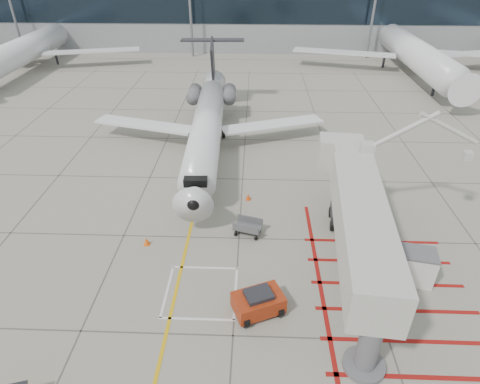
{
  "coord_description": "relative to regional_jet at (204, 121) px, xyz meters",
  "views": [
    {
      "loc": [
        0.87,
        -17.51,
        17.42
      ],
      "look_at": [
        0.0,
        6.0,
        2.5
      ],
      "focal_mm": 30.0,
      "sensor_mm": 36.0,
      "label": 1
    }
  ],
  "objects": [
    {
      "name": "regional_jet",
      "position": [
        0.0,
        0.0,
        0.0
      ],
      "size": [
        24.97,
        30.95,
        7.88
      ],
      "primitive_type": null,
      "rotation": [
        0.0,
        0.0,
        0.04
      ],
      "color": "white",
      "rests_on": "ground_plane"
    },
    {
      "name": "baggage_cart",
      "position": [
        4.07,
        -10.65,
        -3.36
      ],
      "size": [
        2.1,
        1.65,
        1.16
      ],
      "primitive_type": null,
      "rotation": [
        0.0,
        0.0,
        -0.3
      ],
      "color": "#4E4F53",
      "rests_on": "ground_plane"
    },
    {
      "name": "jet_bridge",
      "position": [
        10.44,
        -14.75,
        -0.44
      ],
      "size": [
        9.99,
        18.24,
        7.0
      ],
      "primitive_type": null,
      "rotation": [
        0.0,
        0.0,
        -0.1
      ],
      "color": "beige",
      "rests_on": "ground_plane"
    },
    {
      "name": "terminal_glass_band",
      "position": [
        13.48,
        40.77,
        4.06
      ],
      "size": [
        180.0,
        0.1,
        6.0
      ],
      "primitive_type": "cube",
      "color": "black",
      "rests_on": "ground_plane"
    },
    {
      "name": "ground_power_unit",
      "position": [
        13.77,
        -14.62,
        -2.89
      ],
      "size": [
        2.9,
        2.03,
        2.1
      ],
      "primitive_type": null,
      "rotation": [
        0.0,
        0.0,
        -0.19
      ],
      "color": "white",
      "rests_on": "ground_plane"
    },
    {
      "name": "terminal_building",
      "position": [
        13.48,
        54.82,
        3.06
      ],
      "size": [
        180.0,
        28.0,
        14.0
      ],
      "primitive_type": "cube",
      "color": "gray",
      "rests_on": "ground_plane"
    },
    {
      "name": "cone_nose",
      "position": [
        -2.68,
        -12.06,
        -3.66
      ],
      "size": [
        0.41,
        0.41,
        0.57
      ],
      "primitive_type": "cone",
      "color": "#F3560C",
      "rests_on": "ground_plane"
    },
    {
      "name": "bg_aircraft_b",
      "position": [
        -30.63,
        30.82,
        1.56
      ],
      "size": [
        33.0,
        36.66,
        11.0
      ],
      "primitive_type": null,
      "color": "silver",
      "rests_on": "ground_plane"
    },
    {
      "name": "bg_aircraft_c",
      "position": [
        27.61,
        30.82,
        1.83
      ],
      "size": [
        34.62,
        38.47,
        11.54
      ],
      "primitive_type": null,
      "color": "silver",
      "rests_on": "ground_plane"
    },
    {
      "name": "ground_plane",
      "position": [
        3.48,
        -15.18,
        -3.94
      ],
      "size": [
        260.0,
        260.0,
        0.0
      ],
      "primitive_type": "plane",
      "color": "gray",
      "rests_on": "ground"
    },
    {
      "name": "cone_side",
      "position": [
        4.03,
        -6.32,
        -3.68
      ],
      "size": [
        0.38,
        0.38,
        0.53
      ],
      "primitive_type": "cone",
      "color": "#E8440C",
      "rests_on": "ground_plane"
    },
    {
      "name": "pushback_tug",
      "position": [
        4.78,
        -17.53,
        -3.17
      ],
      "size": [
        3.08,
        2.56,
        1.54
      ],
      "primitive_type": null,
      "rotation": [
        0.0,
        0.0,
        0.4
      ],
      "color": "#992A0E",
      "rests_on": "ground_plane"
    }
  ]
}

